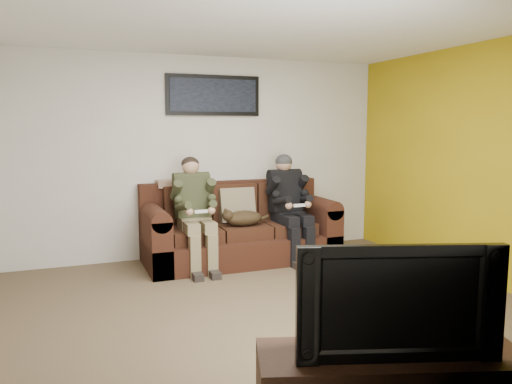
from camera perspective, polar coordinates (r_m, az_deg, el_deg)
name	(u,v)px	position (r m, az deg, el deg)	size (l,w,h in m)	color
floor	(269,310)	(4.77, 1.55, -13.37)	(5.00, 5.00, 0.00)	brown
ceiling	(271,21)	(4.55, 1.67, 18.93)	(5.00, 5.00, 0.00)	silver
wall_back	(204,157)	(6.60, -5.95, 3.99)	(5.00, 5.00, 0.00)	beige
wall_front	(451,210)	(2.57, 21.38, -1.94)	(5.00, 5.00, 0.00)	beige
wall_right	(484,164)	(5.90, 24.64, 2.94)	(4.50, 4.50, 0.00)	beige
accent_wall_right	(484,164)	(5.90, 24.57, 2.94)	(4.50, 4.50, 0.00)	#AA8F11
sofa	(238,231)	(6.43, -2.04, -4.43)	(2.40, 1.04, 0.98)	#381A10
throw_pillow	(237,205)	(6.41, -2.19, -1.49)	(0.46, 0.13, 0.44)	#817254
throw_blanket	(176,183)	(6.43, -9.11, 0.99)	(0.49, 0.24, 0.09)	tan
person_left	(195,206)	(5.99, -7.04, -1.57)	(0.51, 0.87, 1.34)	#857553
person_right	(289,200)	(6.40, 3.78, -0.92)	(0.51, 0.86, 1.34)	black
cat	(243,218)	(6.15, -1.55, -2.98)	(0.66, 0.26, 0.24)	#44311A
framed_poster	(213,95)	(6.60, -4.88, 10.95)	(1.25, 0.05, 0.52)	black
television	(394,297)	(2.86, 15.46, -11.51)	(1.10, 0.14, 0.63)	black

